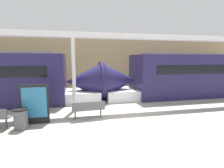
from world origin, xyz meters
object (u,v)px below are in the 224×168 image
Objects in this scene: trash_bin at (21,119)px; poster_board at (35,104)px; train_left at (196,76)px; support_column_near at (74,75)px; bench_near at (88,108)px.

poster_board is (0.45, 0.48, 0.46)m from trash_bin.
train_left is 9.49m from support_column_near.
bench_near reaches higher than trash_bin.
train_left is 17.94× the size of trash_bin.
poster_board is (-10.88, -3.95, -0.64)m from train_left.
support_column_near is at bearing 45.70° from poster_board.
train_left is at bearing 21.38° from trash_bin.
trash_bin is 3.41m from support_column_near.
bench_near is at bearing -156.09° from train_left.
bench_near is at bearing 3.69° from poster_board.
support_column_near is at bearing 45.99° from trash_bin.
support_column_near reaches higher than bench_near.
poster_board is at bearing 179.67° from bench_near.
trash_bin is (-2.74, -0.63, -0.09)m from bench_near.
train_left is at bearing 19.89° from bench_near.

